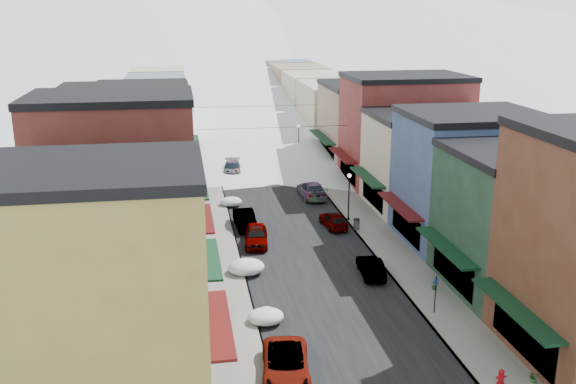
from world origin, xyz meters
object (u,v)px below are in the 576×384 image
object	(u,v)px
car_silver_sedan	(256,236)
streetlamp_near	(349,191)
car_white_suv	(286,365)
car_dark_hatch	(245,219)
car_green_sedan	(371,267)
fire_hydrant	(501,378)
trash_can	(357,224)

from	to	relation	value
car_silver_sedan	streetlamp_near	bearing A→B (deg)	34.02
car_white_suv	streetlamp_near	xyz separation A→B (m)	(9.50, 23.59, 2.06)
car_dark_hatch	streetlamp_near	xyz separation A→B (m)	(9.16, 0.26, 2.03)
car_green_sedan	car_dark_hatch	bearing A→B (deg)	-52.29
fire_hydrant	streetlamp_near	world-z (taller)	streetlamp_near
car_white_suv	streetlamp_near	bearing A→B (deg)	75.55
car_green_sedan	trash_can	world-z (taller)	car_green_sedan
car_green_sedan	fire_hydrant	size ratio (longest dim) A/B	4.56
car_dark_hatch	car_silver_sedan	bearing A→B (deg)	-86.08
car_silver_sedan	trash_can	distance (m)	8.88
car_dark_hatch	trash_can	distance (m)	9.48
car_green_sedan	fire_hydrant	distance (m)	14.59
car_white_suv	fire_hydrant	world-z (taller)	car_white_suv
car_white_suv	car_green_sedan	distance (m)	14.15
car_silver_sedan	trash_can	xyz separation A→B (m)	(8.70, 1.76, -0.13)
car_green_sedan	trash_can	xyz separation A→B (m)	(1.52, 9.20, -0.04)
car_silver_sedan	car_dark_hatch	size ratio (longest dim) A/B	0.98
car_silver_sedan	car_green_sedan	xyz separation A→B (m)	(7.18, -7.44, -0.10)
car_white_suv	car_green_sedan	size ratio (longest dim) A/B	1.28
car_silver_sedan	streetlamp_near	world-z (taller)	streetlamp_near
car_white_suv	car_green_sedan	world-z (taller)	car_white_suv
car_white_suv	car_silver_sedan	distance (m)	19.15
car_green_sedan	trash_can	bearing A→B (deg)	-94.96
car_silver_sedan	car_green_sedan	distance (m)	10.34
fire_hydrant	trash_can	distance (m)	23.62
car_green_sedan	streetlamp_near	world-z (taller)	streetlamp_near
car_dark_hatch	streetlamp_near	bearing A→B (deg)	-0.74
streetlamp_near	car_silver_sedan	bearing A→B (deg)	-152.88
car_silver_sedan	fire_hydrant	xyz separation A→B (m)	(9.54, -21.84, -0.21)
car_white_suv	trash_can	size ratio (longest dim) A/B	5.54
car_white_suv	streetlamp_near	world-z (taller)	streetlamp_near
fire_hydrant	streetlamp_near	size ratio (longest dim) A/B	0.21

